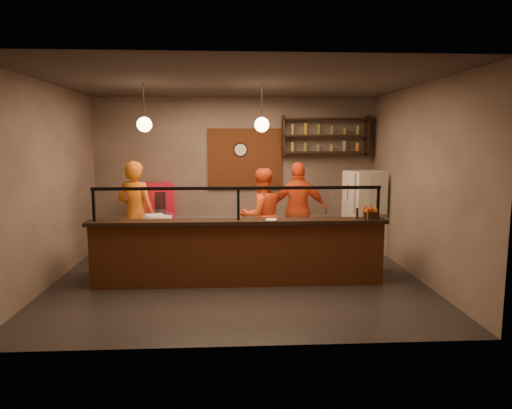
{
  "coord_description": "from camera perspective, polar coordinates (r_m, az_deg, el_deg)",
  "views": [
    {
      "loc": [
        -0.12,
        -7.35,
        2.29
      ],
      "look_at": [
        0.31,
        0.3,
        1.22
      ],
      "focal_mm": 32.0,
      "sensor_mm": 36.0,
      "label": 1
    }
  ],
  "objects": [
    {
      "name": "pendant_left",
      "position": [
        7.68,
        -13.78,
        9.71
      ],
      "size": [
        0.24,
        0.24,
        0.77
      ],
      "color": "black",
      "rests_on": "ceiling"
    },
    {
      "name": "pepper_mill",
      "position": [
        7.41,
        12.52,
        -1.07
      ],
      "size": [
        0.05,
        0.05,
        0.18
      ],
      "primitive_type": "cylinder",
      "rotation": [
        0.0,
        0.0,
        0.38
      ],
      "color": "black",
      "rests_on": "counter_ledge"
    },
    {
      "name": "brick_patch",
      "position": [
        9.83,
        -1.37,
        5.69
      ],
      "size": [
        1.6,
        0.04,
        1.3
      ],
      "primitive_type": "cube",
      "color": "brown",
      "rests_on": "wall_back"
    },
    {
      "name": "wall_clock",
      "position": [
        9.81,
        -1.96,
        6.85
      ],
      "size": [
        0.3,
        0.04,
        0.3
      ],
      "primitive_type": "cylinder",
      "rotation": [
        1.57,
        0.0,
        0.0
      ],
      "color": "black",
      "rests_on": "wall_back"
    },
    {
      "name": "wall_right",
      "position": [
        8.01,
        19.72,
        2.57
      ],
      "size": [
        0.0,
        5.0,
        5.0
      ],
      "primitive_type": "plane",
      "rotation": [
        1.57,
        0.0,
        -1.57
      ],
      "color": "#7A6759",
      "rests_on": "floor"
    },
    {
      "name": "condiment_caddy",
      "position": [
        7.47,
        14.12,
        -1.29
      ],
      "size": [
        0.22,
        0.17,
        0.11
      ],
      "primitive_type": "cube",
      "rotation": [
        0.0,
        0.0,
        -0.07
      ],
      "color": "black",
      "rests_on": "counter_ledge"
    },
    {
      "name": "pendant_right",
      "position": [
        7.57,
        0.73,
        9.96
      ],
      "size": [
        0.24,
        0.24,
        0.77
      ],
      "color": "black",
      "rests_on": "ceiling"
    },
    {
      "name": "prep_tub_b",
      "position": [
        7.95,
        -12.57,
        -1.74
      ],
      "size": [
        0.37,
        0.33,
        0.15
      ],
      "primitive_type": "cube",
      "rotation": [
        0.0,
        0.0,
        0.41
      ],
      "color": "white",
      "rests_on": "worktop"
    },
    {
      "name": "red_cooler",
      "position": [
        9.75,
        -12.19,
        -1.53
      ],
      "size": [
        0.75,
        0.72,
        1.42
      ],
      "primitive_type": "cube",
      "rotation": [
        0.0,
        0.0,
        0.31
      ],
      "color": "red",
      "rests_on": "floor"
    },
    {
      "name": "service_counter",
      "position": [
        7.27,
        -2.19,
        -6.28
      ],
      "size": [
        4.6,
        0.25,
        1.0
      ],
      "primitive_type": "cube",
      "color": "brown",
      "rests_on": "floor"
    },
    {
      "name": "wall_front",
      "position": [
        4.9,
        -1.77,
        -0.11
      ],
      "size": [
        6.0,
        0.0,
        6.0
      ],
      "primitive_type": "plane",
      "rotation": [
        -1.57,
        0.0,
        0.0
      ],
      "color": "#7A6759",
      "rests_on": "floor"
    },
    {
      "name": "counter_ledge",
      "position": [
        7.16,
        -2.21,
        -2.16
      ],
      "size": [
        4.7,
        0.37,
        0.06
      ],
      "primitive_type": "cube",
      "color": "black",
      "rests_on": "service_counter"
    },
    {
      "name": "wall_back",
      "position": [
        9.87,
        -2.53,
        3.95
      ],
      "size": [
        6.0,
        0.0,
        6.0
      ],
      "primitive_type": "plane",
      "rotation": [
        1.57,
        0.0,
        0.0
      ],
      "color": "#7A6759",
      "rests_on": "floor"
    },
    {
      "name": "ceiling",
      "position": [
        7.41,
        -2.35,
        15.03
      ],
      "size": [
        6.0,
        6.0,
        0.0
      ],
      "primitive_type": "plane",
      "rotation": [
        3.14,
        0.0,
        0.0
      ],
      "color": "#3B342E",
      "rests_on": "wall_back"
    },
    {
      "name": "cook_left",
      "position": [
        8.75,
        -14.79,
        -1.0
      ],
      "size": [
        0.81,
        0.64,
        1.93
      ],
      "primitive_type": "imported",
      "rotation": [
        0.0,
        0.0,
        2.86
      ],
      "color": "#D56314",
      "rests_on": "floor"
    },
    {
      "name": "prep_tub_c",
      "position": [
        7.51,
        -12.64,
        -2.34
      ],
      "size": [
        0.34,
        0.31,
        0.14
      ],
      "primitive_type": "cube",
      "rotation": [
        0.0,
        0.0,
        0.32
      ],
      "color": "silver",
      "rests_on": "worktop"
    },
    {
      "name": "floor",
      "position": [
        7.7,
        -2.21,
        -9.34
      ],
      "size": [
        6.0,
        6.0,
        0.0
      ],
      "primitive_type": "plane",
      "color": "black",
      "rests_on": "ground"
    },
    {
      "name": "wall_shelving",
      "position": [
        9.88,
        8.67,
        8.52
      ],
      "size": [
        1.84,
        0.28,
        0.85
      ],
      "color": "black",
      "rests_on": "wall_back"
    },
    {
      "name": "fridge",
      "position": [
        9.5,
        13.45,
        -1.0
      ],
      "size": [
        0.85,
        0.81,
        1.69
      ],
      "primitive_type": "cube",
      "rotation": [
        0.0,
        0.0,
        0.26
      ],
      "color": "beige",
      "rests_on": "floor"
    },
    {
      "name": "wall_left",
      "position": [
        7.92,
        -24.55,
        2.26
      ],
      "size": [
        0.0,
        5.0,
        5.0
      ],
      "primitive_type": "plane",
      "rotation": [
        1.57,
        0.0,
        1.57
      ],
      "color": "#7A6759",
      "rests_on": "floor"
    },
    {
      "name": "prep_tub_a",
      "position": [
        7.72,
        -12.0,
        -1.98
      ],
      "size": [
        0.4,
        0.36,
        0.16
      ],
      "primitive_type": "cube",
      "rotation": [
        0.0,
        0.0,
        -0.43
      ],
      "color": "silver",
      "rests_on": "worktop"
    },
    {
      "name": "pizza_dough",
      "position": [
        7.73,
        3.84,
        -2.36
      ],
      "size": [
        0.57,
        0.57,
        0.01
      ],
      "primitive_type": "cylinder",
      "rotation": [
        0.0,
        0.0,
        -0.28
      ],
      "color": "beige",
      "rests_on": "worktop"
    },
    {
      "name": "cook_right",
      "position": [
        8.94,
        5.36,
        -0.74
      ],
      "size": [
        1.15,
        0.6,
        1.88
      ],
      "primitive_type": "imported",
      "rotation": [
        0.0,
        0.0,
        3.01
      ],
      "color": "#E04015",
      "rests_on": "floor"
    },
    {
      "name": "worktop_cabinet",
      "position": [
        7.78,
        -2.26,
        -5.91
      ],
      "size": [
        4.6,
        0.75,
        0.85
      ],
      "primitive_type": "cube",
      "color": "gray",
      "rests_on": "floor"
    },
    {
      "name": "small_plate",
      "position": [
        7.13,
        1.93,
        -1.91
      ],
      "size": [
        0.19,
        0.19,
        0.01
      ],
      "primitive_type": "cylinder",
      "rotation": [
        0.0,
        0.0,
        0.09
      ],
      "color": "white",
      "rests_on": "counter_ledge"
    },
    {
      "name": "rolling_pin",
      "position": [
        7.78,
        -13.36,
        -2.32
      ],
      "size": [
        0.33,
        0.14,
        0.06
      ],
      "primitive_type": "cylinder",
      "rotation": [
        0.0,
        1.57,
        0.25
      ],
      "color": "yellow",
      "rests_on": "worktop"
    },
    {
      "name": "sneeze_guard",
      "position": [
        7.11,
        -2.23,
        0.54
      ],
      "size": [
        4.5,
        0.05,
        0.52
      ],
      "color": "white",
      "rests_on": "counter_ledge"
    },
    {
      "name": "worktop",
      "position": [
        7.68,
        -2.27,
        -2.65
      ],
      "size": [
        4.6,
        0.75,
        0.05
      ],
      "primitive_type": "cube",
      "color": "white",
      "rests_on": "worktop_cabinet"
    },
    {
      "name": "cook_mid",
      "position": [
        8.56,
        0.68,
        -1.42
      ],
      "size": [
        1.05,
        0.93,
        1.79
      ],
      "primitive_type": "imported",
      "rotation": [
        0.0,
        0.0,
        3.49
      ],
      "color": "#D64114",
      "rests_on": "floor"
    }
  ]
}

